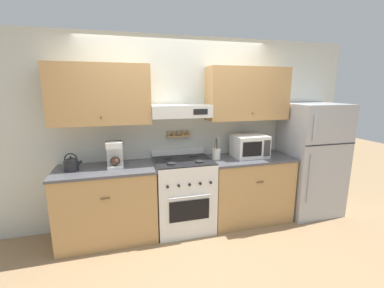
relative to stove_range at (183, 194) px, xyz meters
name	(u,v)px	position (x,y,z in m)	size (l,w,h in m)	color
ground_plane	(190,240)	(0.00, -0.32, -0.48)	(16.00, 16.00, 0.00)	#937551
wall_back	(178,119)	(0.00, 0.29, 0.97)	(5.20, 0.46, 2.55)	silver
counter_left	(108,204)	(-0.97, 0.01, -0.02)	(1.19, 0.65, 0.93)	tan
counter_right	(248,188)	(0.96, 0.01, -0.02)	(1.17, 0.65, 0.93)	tan
stove_range	(183,194)	(0.00, 0.00, 0.00)	(0.74, 0.66, 1.04)	white
refrigerator	(311,159)	(1.97, -0.03, 0.35)	(0.81, 0.70, 1.66)	#ADAFB5
tea_kettle	(71,164)	(-1.34, 0.02, 0.53)	(0.21, 0.16, 0.21)	#232326
coffee_maker	(115,154)	(-0.85, 0.04, 0.60)	(0.19, 0.20, 0.32)	white
microwave	(250,146)	(0.97, 0.04, 0.60)	(0.46, 0.37, 0.31)	white
utensil_crock	(216,154)	(0.47, 0.02, 0.52)	(0.11, 0.11, 0.30)	silver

